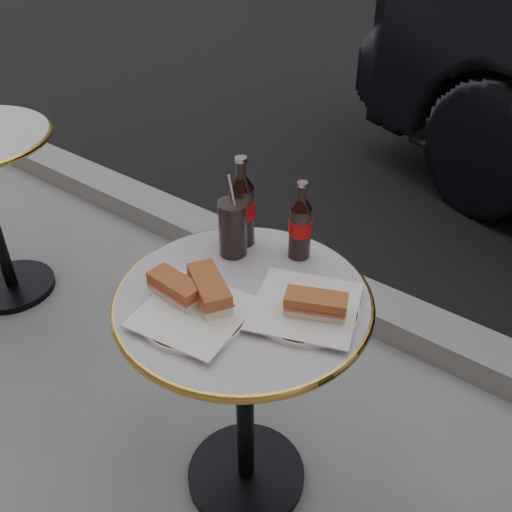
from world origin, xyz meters
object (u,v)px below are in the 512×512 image
Objects in this scene: bistro_table at (245,399)px; cola_glass at (233,228)px; plate_left at (194,315)px; plate_right at (305,309)px; cola_bottle_left at (242,201)px; cola_bottle_right at (301,220)px.

cola_glass reaches higher than bistro_table.
plate_right is at bearing 42.34° from plate_left.
cola_bottle_left is at bearing 155.51° from plate_right.
bistro_table is 0.52m from cola_bottle_right.
cola_bottle_right is (0.01, 0.22, 0.47)m from bistro_table.
plate_left and plate_right have the same top height.
bistro_table is at bearing -43.18° from cola_glass.
plate_right is 1.60× the size of cola_glass.
cola_bottle_right is (-0.14, 0.17, 0.10)m from plate_right.
bistro_table is 0.48m from cola_glass.
plate_right is (0.15, 0.04, 0.37)m from bistro_table.
cola_glass is (-0.14, -0.10, -0.03)m from cola_bottle_right.
cola_bottle_right reaches higher than plate_right.
bistro_table is at bearing 72.17° from plate_left.
cola_bottle_left is (-0.29, 0.13, 0.12)m from plate_right.
cola_bottle_left reaches higher than cola_bottle_right.
cola_bottle_right reaches higher than cola_glass.
cola_bottle_left is 1.63× the size of cola_glass.
cola_bottle_right is at bearing 127.88° from plate_right.
cola_glass is (-0.28, 0.08, 0.07)m from plate_right.
cola_bottle_right is 0.17m from cola_glass.
cola_glass reaches higher than plate_right.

